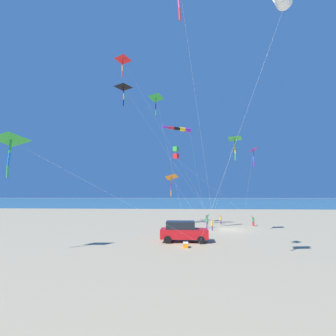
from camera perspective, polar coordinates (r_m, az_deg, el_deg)
ground_plane at (r=33.28m, az=13.35°, el=-13.22°), size 600.00×600.00×0.00m
ocean_water_strip at (r=197.69m, az=5.41°, el=-7.20°), size 240.00×600.00×0.01m
parked_car at (r=24.13m, az=3.40°, el=-13.91°), size 2.07×4.30×1.85m
cooler_box at (r=21.74m, az=3.96°, el=-16.76°), size 0.62×0.42×0.42m
person_adult_flyer at (r=33.77m, az=8.68°, el=-11.47°), size 0.56×0.65×1.87m
person_child_green_jacket at (r=37.66m, az=18.49°, el=-11.04°), size 0.49×0.51×1.41m
person_child_grey_jacket at (r=31.93m, az=9.81°, el=-12.35°), size 0.43×0.46×1.28m
person_bystander_far at (r=38.65m, az=11.65°, el=-11.10°), size 0.49×0.49×1.39m
kite_delta_long_streamer_right at (r=20.90m, az=18.44°, el=3.69°), size 15.32×2.62×7.98m
kite_delta_red_high_left at (r=36.81m, az=-9.92°, el=17.33°), size 6.20×13.65×19.20m
kite_delta_green_low_center at (r=30.01m, az=14.66°, el=6.34°), size 11.39×2.88×10.96m
kite_windsock_black_fish_shape at (r=31.29m, az=2.78°, el=8.67°), size 7.23×5.51×12.52m
kite_box_striped_overhead at (r=37.49m, az=1.76°, el=3.45°), size 2.60×12.39×11.30m
kite_delta_blue_topmost at (r=22.02m, az=-31.63°, el=5.32°), size 6.56×15.31×8.78m
kite_delta_long_streamer_left at (r=33.51m, az=-9.97°, el=22.57°), size 7.85×12.34×20.73m
kite_delta_purple_drifting at (r=37.38m, az=0.72°, el=-2.09°), size 2.28×5.59×7.38m
kite_delta_magenta_far_left at (r=33.76m, az=-2.71°, el=15.31°), size 3.15×4.66×17.02m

